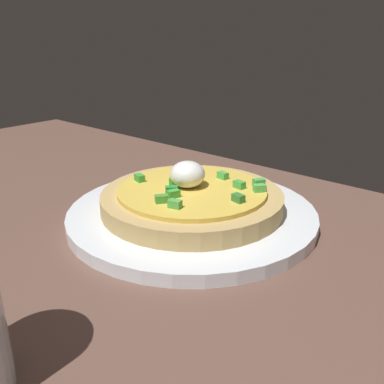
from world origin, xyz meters
The scene contains 3 objects.
dining_table centered at (0.00, 0.00, 1.33)cm, with size 129.38×64.72×2.66cm, color brown.
plate centered at (1.79, -9.63, 3.36)cm, with size 27.84×27.84×1.39cm, color white.
pizza centered at (1.81, -9.63, 5.36)cm, with size 20.29×20.29×5.39cm.
Camera 1 is at (-26.74, 23.71, 22.89)cm, focal length 39.53 mm.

